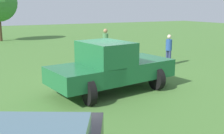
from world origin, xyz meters
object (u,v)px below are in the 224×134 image
Objects in this scene: pickup_truck at (109,66)px; traffic_cone at (125,54)px; person_bystander at (169,48)px; person_visitor at (105,43)px.

traffic_cone is at bearing 46.70° from pickup_truck.
pickup_truck is at bearing -154.73° from person_bystander.
traffic_cone is (5.41, -3.83, -0.68)m from pickup_truck.
pickup_truck is 6.67m from traffic_cone.
pickup_truck reaches higher than person_visitor.
person_bystander is at bearing -68.17° from person_visitor.
pickup_truck is 8.71× the size of traffic_cone.
traffic_cone is at bearing 108.98° from person_bystander.
person_visitor is 1.51m from traffic_cone.
person_bystander is 3.60m from person_visitor.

